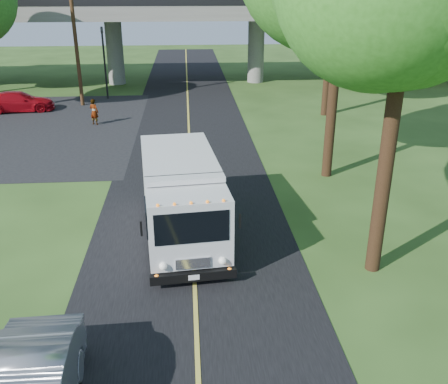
{
  "coord_description": "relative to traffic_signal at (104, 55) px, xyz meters",
  "views": [
    {
      "loc": [
        -0.07,
        -11.91,
        8.21
      ],
      "look_at": [
        1.1,
        3.62,
        1.6
      ],
      "focal_mm": 40.0,
      "sensor_mm": 36.0,
      "label": 1
    }
  ],
  "objects": [
    {
      "name": "utility_pole",
      "position": [
        -1.5,
        -2.0,
        1.4
      ],
      "size": [
        1.6,
        0.26,
        9.0
      ],
      "color": "#472D19",
      "rests_on": "ground"
    },
    {
      "name": "pedestrian",
      "position": [
        0.24,
        -7.36,
        -2.39
      ],
      "size": [
        0.7,
        0.61,
        1.61
      ],
      "primitive_type": "imported",
      "rotation": [
        0.0,
        0.0,
        2.67
      ],
      "color": "gray",
      "rests_on": "ground"
    },
    {
      "name": "lane_line",
      "position": [
        6.0,
        -16.0,
        -3.17
      ],
      "size": [
        0.12,
        90.0,
        0.01
      ],
      "primitive_type": "cube",
      "color": "gold",
      "rests_on": "road"
    },
    {
      "name": "overpass",
      "position": [
        6.0,
        6.0,
        1.36
      ],
      "size": [
        54.0,
        10.0,
        7.3
      ],
      "color": "slate",
      "rests_on": "ground"
    },
    {
      "name": "ground",
      "position": [
        6.0,
        -26.0,
        -3.2
      ],
      "size": [
        120.0,
        120.0,
        0.0
      ],
      "primitive_type": "plane",
      "color": "#2B4819",
      "rests_on": "ground"
    },
    {
      "name": "red_sedan",
      "position": [
        -5.43,
        -3.47,
        -2.53
      ],
      "size": [
        4.8,
        2.5,
        1.33
      ],
      "primitive_type": "imported",
      "rotation": [
        0.0,
        0.0,
        1.71
      ],
      "color": "#A10913",
      "rests_on": "ground"
    },
    {
      "name": "step_van",
      "position": [
        5.65,
        -22.41,
        -1.68
      ],
      "size": [
        3.12,
        6.9,
        2.81
      ],
      "rotation": [
        0.0,
        0.0,
        0.1
      ],
      "color": "silver",
      "rests_on": "ground"
    },
    {
      "name": "parking_lot",
      "position": [
        -5.0,
        -8.0,
        -3.19
      ],
      "size": [
        16.0,
        18.0,
        0.01
      ],
      "primitive_type": "cube",
      "color": "black",
      "rests_on": "ground"
    },
    {
      "name": "traffic_signal",
      "position": [
        0.0,
        0.0,
        0.0
      ],
      "size": [
        0.18,
        0.22,
        5.2
      ],
      "color": "black",
      "rests_on": "ground"
    },
    {
      "name": "road",
      "position": [
        6.0,
        -16.0,
        -3.19
      ],
      "size": [
        7.0,
        90.0,
        0.02
      ],
      "primitive_type": "cube",
      "color": "black",
      "rests_on": "ground"
    }
  ]
}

